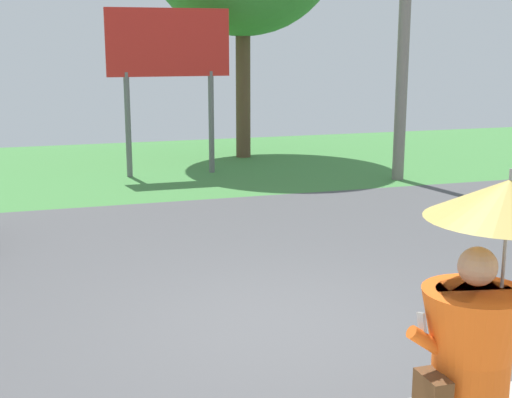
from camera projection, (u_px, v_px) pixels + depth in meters
ground_plane at (215, 250)px, 9.94m from camera, size 40.00×22.00×0.20m
monk_pedestrian at (477, 354)px, 4.05m from camera, size 1.03×0.92×2.13m
roadside_billboard at (169, 55)px, 14.86m from camera, size 2.60×0.12×3.50m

